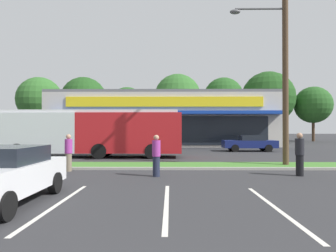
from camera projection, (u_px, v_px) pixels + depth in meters
grass_median at (161, 165)px, 15.38m from camera, size 56.00×2.20×0.12m
curb_lip at (160, 169)px, 14.16m from camera, size 56.00×0.24×0.12m
parking_stripe_0 at (58, 204)px, 7.68m from camera, size 0.12×4.80×0.01m
parking_stripe_1 at (166, 203)px, 7.75m from camera, size 0.12×4.80×0.01m
parking_stripe_2 at (276, 208)px, 7.32m from camera, size 0.12×4.80×0.01m
storefront_building at (165, 120)px, 37.27m from camera, size 26.28×13.05×6.24m
tree_far_left at (40, 99)px, 48.11m from camera, size 7.23×7.23×10.41m
tree_left at (84, 100)px, 45.53m from camera, size 7.05×7.05×9.96m
tree_mid_left at (127, 105)px, 47.28m from camera, size 5.66×5.66×8.67m
tree_mid at (178, 98)px, 45.05m from camera, size 7.15×7.15×10.34m
tree_mid_right at (223, 97)px, 46.26m from camera, size 6.17×6.17×10.02m
tree_right at (268, 98)px, 46.83m from camera, size 8.38×8.38×11.06m
tree_far_right at (313, 105)px, 46.97m from camera, size 5.81×5.81×8.71m
utility_pole at (283, 50)px, 15.35m from camera, size 3.03×2.40×11.43m
city_bus at (90, 132)px, 20.55m from camera, size 12.81×2.81×3.25m
bus_stop_bench at (0, 161)px, 13.55m from camera, size 1.60×0.45×0.95m
car_0 at (250, 143)px, 25.96m from camera, size 4.60×1.91×1.40m
car_3 at (1, 174)px, 7.68m from camera, size 2.01×4.38×1.50m
car_4 at (77, 142)px, 26.88m from camera, size 4.49×1.99×1.41m
pedestrian_near_bench at (69, 153)px, 13.70m from camera, size 0.35×0.35×1.72m
pedestrian_by_pole at (300, 154)px, 12.33m from camera, size 0.36×0.36×1.80m
pedestrian_mid at (156, 156)px, 12.19m from camera, size 0.35×0.35×1.72m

